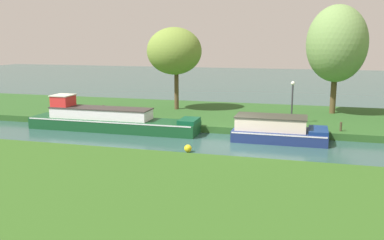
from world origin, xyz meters
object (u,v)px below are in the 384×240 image
at_px(mooring_post_far, 341,127).
at_px(willow_tree_centre, 337,44).
at_px(navy_narrowboat, 277,130).
at_px(channel_buoy, 188,148).
at_px(lamp_post, 292,97).
at_px(willow_tree_left, 174,51).
at_px(forest_barge, 109,120).
at_px(mooring_post_near, 104,112).

bearing_deg(mooring_post_far, willow_tree_centre, 91.67).
height_order(navy_narrowboat, channel_buoy, navy_narrowboat).
height_order(lamp_post, mooring_post_far, lamp_post).
height_order(willow_tree_left, lamp_post, willow_tree_left).
bearing_deg(lamp_post, forest_barge, -165.01).
bearing_deg(mooring_post_near, willow_tree_left, 51.60).
height_order(lamp_post, channel_buoy, lamp_post).
height_order(forest_barge, willow_tree_left, willow_tree_left).
distance_m(forest_barge, channel_buoy, 7.15).
xyz_separation_m(lamp_post, mooring_post_near, (-11.94, -1.37, -1.23)).
distance_m(forest_barge, willow_tree_left, 7.53).
bearing_deg(mooring_post_far, willow_tree_left, 158.69).
bearing_deg(mooring_post_near, navy_narrowboat, -7.66).
bearing_deg(lamp_post, willow_tree_left, 160.40).
relative_size(willow_tree_centre, channel_buoy, 19.54).
relative_size(willow_tree_centre, lamp_post, 2.82).
distance_m(willow_tree_left, willow_tree_centre, 11.18).
relative_size(mooring_post_far, channel_buoy, 1.37).
bearing_deg(forest_barge, mooring_post_far, 6.39).
distance_m(forest_barge, willow_tree_centre, 15.95).
xyz_separation_m(forest_barge, willow_tree_left, (2.34, 5.91, 4.03)).
bearing_deg(forest_barge, lamp_post, 14.99).
height_order(forest_barge, lamp_post, lamp_post).
xyz_separation_m(willow_tree_left, willow_tree_centre, (11.08, 1.39, 0.54)).
bearing_deg(lamp_post, willow_tree_centre, 59.26).
xyz_separation_m(forest_barge, channel_buoy, (6.10, -3.70, -0.44)).
xyz_separation_m(willow_tree_centre, lamp_post, (-2.62, -4.40, -3.13)).
xyz_separation_m(navy_narrowboat, mooring_post_near, (-11.31, 1.52, 0.25)).
distance_m(navy_narrowboat, channel_buoy, 5.51).
distance_m(willow_tree_left, mooring_post_far, 12.72).
bearing_deg(willow_tree_left, mooring_post_far, -21.31).
bearing_deg(mooring_post_near, willow_tree_centre, 21.64).
distance_m(mooring_post_near, mooring_post_far, 14.73).
bearing_deg(navy_narrowboat, channel_buoy, -137.78).
bearing_deg(channel_buoy, navy_narrowboat, 42.22).
bearing_deg(channel_buoy, willow_tree_left, 111.37).
height_order(forest_barge, navy_narrowboat, forest_barge).
bearing_deg(willow_tree_left, willow_tree_centre, 7.14).
relative_size(willow_tree_left, lamp_post, 2.27).
distance_m(navy_narrowboat, mooring_post_near, 11.41).
height_order(willow_tree_left, mooring_post_near, willow_tree_left).
bearing_deg(navy_narrowboat, lamp_post, 77.65).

